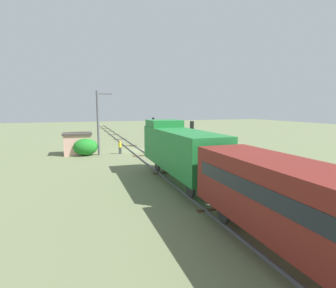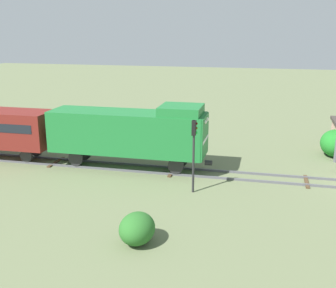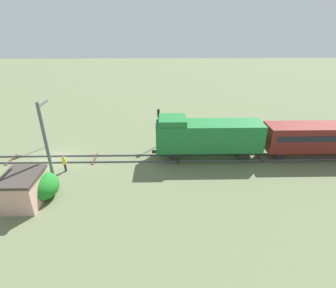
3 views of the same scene
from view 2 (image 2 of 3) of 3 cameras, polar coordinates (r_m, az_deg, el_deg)
locomotive at (r=29.78m, az=-5.16°, el=1.72°), size 2.90×11.60×4.60m
traffic_signal_mid at (r=25.26m, az=3.53°, el=0.10°), size 0.32×0.34×4.53m
bush_near at (r=20.15m, az=-4.21°, el=-11.35°), size 2.05×1.68×1.49m
bush_mid at (r=35.55m, az=21.81°, el=0.09°), size 2.93×2.40×2.13m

